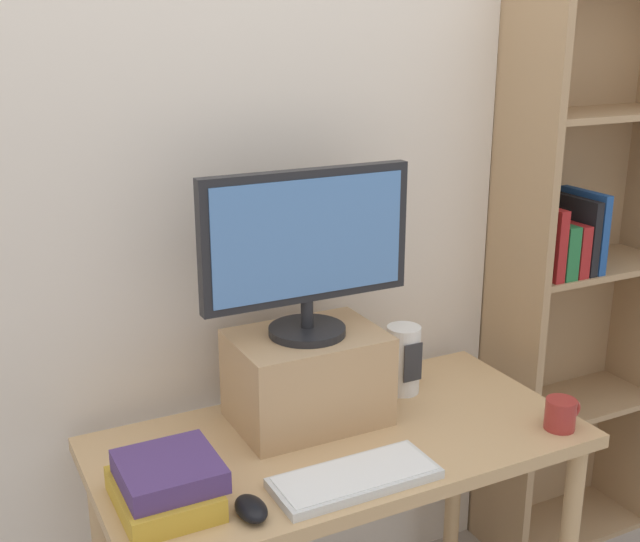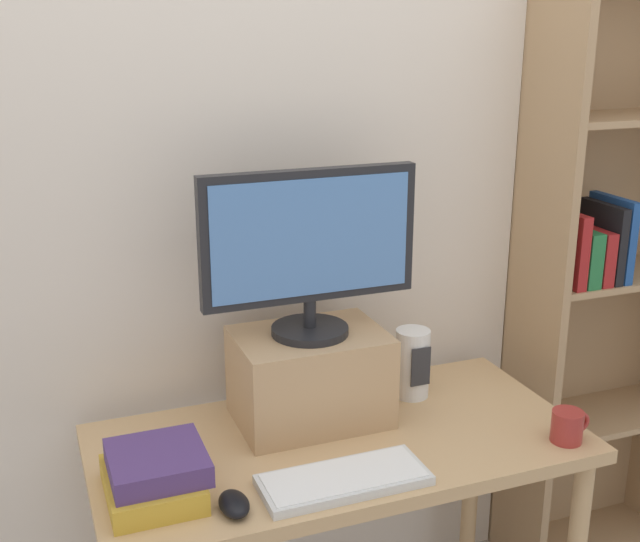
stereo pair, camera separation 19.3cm
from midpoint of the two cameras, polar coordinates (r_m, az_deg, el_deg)
The scene contains 10 objects.
back_wall at distance 2.22m, azimuth -0.02°, elevation 5.89°, with size 7.00×0.08×2.60m.
desk at distance 2.12m, azimuth 4.00°, elevation -14.00°, with size 1.23×0.61×0.74m.
bookshelf_unit at distance 2.70m, azimuth 21.67°, elevation -0.08°, with size 0.61×0.28×1.95m.
riser_box at distance 2.10m, azimuth 1.93°, elevation -7.59°, with size 0.38×0.27×0.24m.
computer_monitor at distance 1.98m, azimuth 2.05°, elevation 1.74°, with size 0.56×0.20×0.43m.
keyboard at distance 1.88m, azimuth 4.74°, elevation -14.65°, with size 0.39×0.16×0.02m.
computer_mouse at distance 1.79m, azimuth -2.95°, elevation -16.30°, with size 0.06×0.10×0.04m.
book_stack at distance 1.84m, azimuth -8.67°, elevation -14.20°, with size 0.22×0.25×0.11m.
coffee_mug at distance 2.15m, azimuth 19.74°, elevation -10.41°, with size 0.11×0.08×0.08m.
desk_speaker at distance 2.26m, azimuth 9.03°, elevation -6.54°, with size 0.10×0.10×0.20m.
Camera 2 is at (-0.69, -1.67, 1.74)m, focal length 45.00 mm.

